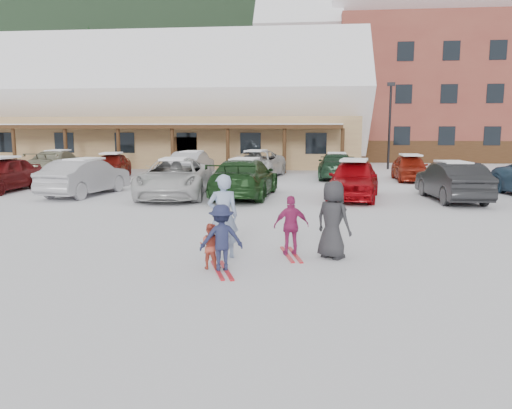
# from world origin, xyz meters

# --- Properties ---
(ground) EXTENTS (160.00, 160.00, 0.00)m
(ground) POSITION_xyz_m (0.00, 0.00, 0.00)
(ground) COLOR white
(ground) RESTS_ON ground
(forested_hillside) EXTENTS (300.00, 70.00, 38.00)m
(forested_hillside) POSITION_xyz_m (0.00, 85.00, 19.00)
(forested_hillside) COLOR black
(forested_hillside) RESTS_ON ground
(day_lodge) EXTENTS (29.12, 12.50, 10.38)m
(day_lodge) POSITION_xyz_m (-9.00, 27.96, 3.94)
(day_lodge) COLOR tan
(day_lodge) RESTS_ON ground
(alpine_hotel) EXTENTS (31.48, 14.01, 21.48)m
(alpine_hotel) POSITION_xyz_m (14.27, 38.00, 8.63)
(alpine_hotel) COLOR brown
(alpine_hotel) RESTS_ON ground
(lamp_post) EXTENTS (0.50, 0.25, 5.87)m
(lamp_post) POSITION_xyz_m (6.99, 24.52, 3.33)
(lamp_post) COLOR black
(lamp_post) RESTS_ON ground
(conifer_2) EXTENTS (5.28, 5.28, 12.24)m
(conifer_2) POSITION_xyz_m (-30.00, 42.00, 6.83)
(conifer_2) COLOR black
(conifer_2) RESTS_ON ground
(conifer_3) EXTENTS (3.96, 3.96, 9.18)m
(conifer_3) POSITION_xyz_m (6.00, 44.00, 5.12)
(conifer_3) COLOR black
(conifer_3) RESTS_ON ground
(adult_skier) EXTENTS (0.77, 0.63, 1.83)m
(adult_skier) POSITION_xyz_m (-0.29, -0.20, 0.92)
(adult_skier) COLOR #91A6CA
(adult_skier) RESTS_ON ground
(toddler_red) EXTENTS (0.50, 0.42, 0.93)m
(toddler_red) POSITION_xyz_m (-0.40, -1.10, 0.46)
(toddler_red) COLOR #C54B38
(toddler_red) RESTS_ON ground
(child_navy) EXTENTS (0.97, 0.75, 1.33)m
(child_navy) POSITION_xyz_m (-0.15, -1.23, 0.67)
(child_navy) COLOR #1F2445
(child_navy) RESTS_ON ground
(skis_child_navy) EXTENTS (0.64, 1.39, 0.03)m
(skis_child_navy) POSITION_xyz_m (-0.15, -1.23, 0.01)
(skis_child_navy) COLOR red
(skis_child_navy) RESTS_ON ground
(child_magenta) EXTENTS (0.84, 0.49, 1.34)m
(child_magenta) POSITION_xyz_m (1.18, 0.15, 0.67)
(child_magenta) COLOR #A62763
(child_magenta) RESTS_ON ground
(skis_child_magenta) EXTENTS (0.51, 1.41, 0.03)m
(skis_child_magenta) POSITION_xyz_m (1.18, 0.15, 0.01)
(skis_child_magenta) COLOR red
(skis_child_magenta) RESTS_ON ground
(bystander_dark) EXTENTS (0.98, 0.93, 1.69)m
(bystander_dark) POSITION_xyz_m (2.07, -0.00, 0.85)
(bystander_dark) COLOR #29292C
(bystander_dark) RESTS_ON ground
(parked_car_0) EXTENTS (1.82, 4.49, 1.53)m
(parked_car_0) POSITION_xyz_m (-12.08, 10.16, 0.76)
(parked_car_0) COLOR #601011
(parked_car_0) RESTS_ON ground
(parked_car_1) EXTENTS (2.39, 4.85, 1.53)m
(parked_car_1) POSITION_xyz_m (-7.83, 9.39, 0.76)
(parked_car_1) COLOR #AAA9AE
(parked_car_1) RESTS_ON ground
(parked_car_2) EXTENTS (3.17, 5.90, 1.57)m
(parked_car_2) POSITION_xyz_m (-3.94, 9.25, 0.79)
(parked_car_2) COLOR silver
(parked_car_2) RESTS_ON ground
(parked_car_3) EXTENTS (2.55, 5.55, 1.57)m
(parked_car_3) POSITION_xyz_m (-1.06, 9.46, 0.79)
(parked_car_3) COLOR #193B18
(parked_car_3) RESTS_ON ground
(parked_car_4) EXTENTS (2.57, 4.84, 1.57)m
(parked_car_4) POSITION_xyz_m (3.34, 9.45, 0.78)
(parked_car_4) COLOR #AA070F
(parked_car_4) RESTS_ON ground
(parked_car_5) EXTENTS (1.92, 4.69, 1.51)m
(parked_car_5) POSITION_xyz_m (7.10, 9.30, 0.76)
(parked_car_5) COLOR black
(parked_car_5) RESTS_ON ground
(parked_car_7) EXTENTS (2.66, 5.42, 1.52)m
(parked_car_7) POSITION_xyz_m (-13.19, 17.43, 0.76)
(parked_car_7) COLOR gray
(parked_car_7) RESTS_ON ground
(parked_car_8) EXTENTS (2.27, 4.33, 1.41)m
(parked_car_8) POSITION_xyz_m (-9.66, 16.74, 0.70)
(parked_car_8) COLOR maroon
(parked_car_8) RESTS_ON ground
(parked_car_9) EXTENTS (1.79, 4.61, 1.50)m
(parked_car_9) POSITION_xyz_m (-5.13, 17.39, 0.75)
(parked_car_9) COLOR #B1B2B7
(parked_car_9) RESTS_ON ground
(parked_car_10) EXTENTS (3.33, 5.89, 1.55)m
(parked_car_10) POSITION_xyz_m (-1.46, 17.58, 0.78)
(parked_car_10) COLOR silver
(parked_car_10) RESTS_ON ground
(parked_car_11) EXTENTS (2.20, 5.02, 1.44)m
(parked_car_11) POSITION_xyz_m (3.07, 17.44, 0.72)
(parked_car_11) COLOR #1D3B26
(parked_car_11) RESTS_ON ground
(parked_car_12) EXTENTS (1.73, 4.13, 1.39)m
(parked_car_12) POSITION_xyz_m (6.98, 16.88, 0.70)
(parked_car_12) COLOR #A02412
(parked_car_12) RESTS_ON ground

